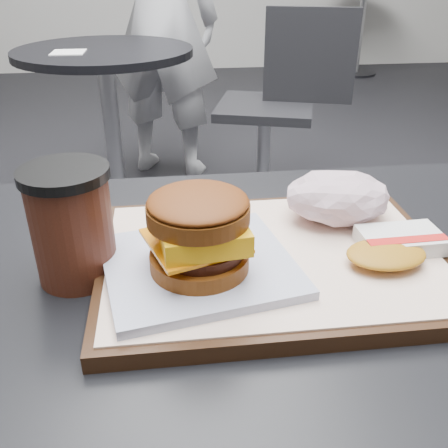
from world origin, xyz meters
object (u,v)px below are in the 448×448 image
at_px(crumpled_wrapper, 338,197).
at_px(serving_tray, 272,260).
at_px(patron, 160,16).
at_px(hash_brown, 394,246).
at_px(neighbor_table, 109,99).
at_px(customer_table, 283,401).
at_px(coffee_cup, 72,222).
at_px(breakfast_sandwich, 199,241).
at_px(neighbor_chair, 281,96).

bearing_deg(crumpled_wrapper, serving_tray, -143.55).
bearing_deg(patron, hash_brown, 119.02).
xyz_separation_m(serving_tray, patron, (-0.10, 2.19, 0.02)).
bearing_deg(neighbor_table, customer_table, -78.02).
distance_m(customer_table, patron, 2.23).
distance_m(crumpled_wrapper, coffee_cup, 0.31).
height_order(hash_brown, crumpled_wrapper, crumpled_wrapper).
distance_m(breakfast_sandwich, neighbor_chair, 1.87).
bearing_deg(neighbor_table, serving_tray, -78.43).
xyz_separation_m(customer_table, coffee_cup, (-0.23, 0.04, 0.25)).
bearing_deg(breakfast_sandwich, neighbor_chair, 74.32).
distance_m(crumpled_wrapper, neighbor_table, 1.63).
bearing_deg(hash_brown, neighbor_chair, 80.81).
relative_size(breakfast_sandwich, coffee_cup, 1.74).
height_order(serving_tray, neighbor_chair, neighbor_chair).
height_order(hash_brown, neighbor_chair, neighbor_chair).
xyz_separation_m(serving_tray, neighbor_chair, (0.41, 1.74, -0.27)).
xyz_separation_m(serving_tray, neighbor_table, (-0.33, 1.62, -0.23)).
bearing_deg(patron, neighbor_chair, 161.93).
bearing_deg(hash_brown, crumpled_wrapper, 111.25).
bearing_deg(coffee_cup, customer_table, -9.28).
bearing_deg(hash_brown, breakfast_sandwich, -176.96).
xyz_separation_m(breakfast_sandwich, crumpled_wrapper, (0.18, 0.10, -0.01)).
bearing_deg(breakfast_sandwich, crumpled_wrapper, 29.79).
height_order(coffee_cup, patron, patron).
relative_size(customer_table, neighbor_table, 1.07).
distance_m(coffee_cup, neighbor_table, 1.64).
xyz_separation_m(customer_table, crumpled_wrapper, (0.08, 0.10, 0.23)).
relative_size(serving_tray, coffee_cup, 3.03).
distance_m(breakfast_sandwich, crumpled_wrapper, 0.20).
relative_size(serving_tray, neighbor_chair, 0.43).
bearing_deg(serving_tray, crumpled_wrapper, 36.45).
distance_m(breakfast_sandwich, neighbor_table, 1.70).
bearing_deg(customer_table, neighbor_chair, 77.34).
distance_m(customer_table, crumpled_wrapper, 0.26).
distance_m(breakfast_sandwich, coffee_cup, 0.14).
height_order(customer_table, breakfast_sandwich, breakfast_sandwich).
height_order(customer_table, neighbor_chair, neighbor_chair).
relative_size(hash_brown, patron, 0.08).
relative_size(breakfast_sandwich, patron, 0.14).
relative_size(crumpled_wrapper, coffee_cup, 1.02).
bearing_deg(crumpled_wrapper, patron, 95.32).
bearing_deg(customer_table, neighbor_table, 101.98).
bearing_deg(crumpled_wrapper, coffee_cup, -169.00).
xyz_separation_m(breakfast_sandwich, hash_brown, (0.21, 0.01, -0.03)).
relative_size(neighbor_table, neighbor_chair, 0.85).
bearing_deg(serving_tray, breakfast_sandwich, -159.10).
distance_m(neighbor_table, neighbor_chair, 0.76).
height_order(breakfast_sandwich, coffee_cup, coffee_cup).
relative_size(coffee_cup, neighbor_table, 0.17).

